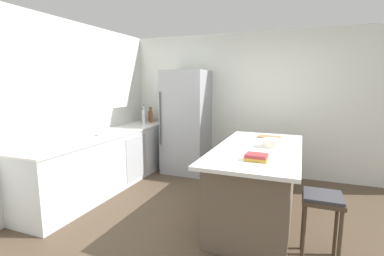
{
  "coord_description": "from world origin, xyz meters",
  "views": [
    {
      "loc": [
        0.8,
        -3.0,
        1.7
      ],
      "look_at": [
        -0.78,
        1.02,
        1.0
      ],
      "focal_mm": 26.2,
      "sensor_mm": 36.0,
      "label": 1
    }
  ],
  "objects_px": {
    "kitchen_island": "(257,182)",
    "cookbook_stack": "(256,157)",
    "refrigerator": "(186,122)",
    "sink_faucet": "(81,128)",
    "cutting_board": "(269,137)",
    "olive_oil_bottle": "(143,117)",
    "whiskey_bottle": "(150,116)",
    "bar_stool": "(322,207)",
    "paper_towel_roll": "(98,127)",
    "vinegar_bottle": "(151,116)",
    "mixing_bowl": "(272,143)",
    "soda_bottle": "(144,116)"
  },
  "relations": [
    {
      "from": "kitchen_island",
      "to": "cookbook_stack",
      "type": "distance_m",
      "value": 0.77
    },
    {
      "from": "refrigerator",
      "to": "sink_faucet",
      "type": "relative_size",
      "value": 6.41
    },
    {
      "from": "kitchen_island",
      "to": "cutting_board",
      "type": "xyz_separation_m",
      "value": [
        0.05,
        0.7,
        0.46
      ]
    },
    {
      "from": "sink_faucet",
      "to": "olive_oil_bottle",
      "type": "relative_size",
      "value": 1.02
    },
    {
      "from": "whiskey_bottle",
      "to": "bar_stool",
      "type": "bearing_deg",
      "value": -35.85
    },
    {
      "from": "refrigerator",
      "to": "cookbook_stack",
      "type": "xyz_separation_m",
      "value": [
        1.62,
        -2.0,
        -0.02
      ]
    },
    {
      "from": "kitchen_island",
      "to": "refrigerator",
      "type": "distance_m",
      "value": 2.15
    },
    {
      "from": "bar_stool",
      "to": "olive_oil_bottle",
      "type": "xyz_separation_m",
      "value": [
        -3.18,
        2.06,
        0.48
      ]
    },
    {
      "from": "paper_towel_roll",
      "to": "vinegar_bottle",
      "type": "xyz_separation_m",
      "value": [
        0.05,
        1.53,
        -0.01
      ]
    },
    {
      "from": "bar_stool",
      "to": "sink_faucet",
      "type": "xyz_separation_m",
      "value": [
        -3.17,
        0.35,
        0.51
      ]
    },
    {
      "from": "kitchen_island",
      "to": "vinegar_bottle",
      "type": "relative_size",
      "value": 6.81
    },
    {
      "from": "refrigerator",
      "to": "sink_faucet",
      "type": "bearing_deg",
      "value": -117.57
    },
    {
      "from": "sink_faucet",
      "to": "cutting_board",
      "type": "distance_m",
      "value": 2.72
    },
    {
      "from": "paper_towel_roll",
      "to": "vinegar_bottle",
      "type": "height_order",
      "value": "paper_towel_roll"
    },
    {
      "from": "olive_oil_bottle",
      "to": "cookbook_stack",
      "type": "bearing_deg",
      "value": -37.5
    },
    {
      "from": "sink_faucet",
      "to": "mixing_bowl",
      "type": "height_order",
      "value": "sink_faucet"
    },
    {
      "from": "paper_towel_roll",
      "to": "cutting_board",
      "type": "distance_m",
      "value": 2.55
    },
    {
      "from": "sink_faucet",
      "to": "cutting_board",
      "type": "xyz_separation_m",
      "value": [
        2.51,
        1.04,
        -0.14
      ]
    },
    {
      "from": "paper_towel_roll",
      "to": "olive_oil_bottle",
      "type": "height_order",
      "value": "paper_towel_roll"
    },
    {
      "from": "kitchen_island",
      "to": "vinegar_bottle",
      "type": "distance_m",
      "value": 2.81
    },
    {
      "from": "kitchen_island",
      "to": "whiskey_bottle",
      "type": "xyz_separation_m",
      "value": [
        -2.41,
        1.55,
        0.57
      ]
    },
    {
      "from": "whiskey_bottle",
      "to": "vinegar_bottle",
      "type": "height_order",
      "value": "vinegar_bottle"
    },
    {
      "from": "refrigerator",
      "to": "olive_oil_bottle",
      "type": "relative_size",
      "value": 6.51
    },
    {
      "from": "bar_stool",
      "to": "mixing_bowl",
      "type": "relative_size",
      "value": 2.73
    },
    {
      "from": "vinegar_bottle",
      "to": "cookbook_stack",
      "type": "relative_size",
      "value": 1.37
    },
    {
      "from": "soda_bottle",
      "to": "cookbook_stack",
      "type": "xyz_separation_m",
      "value": [
        2.46,
        -1.87,
        -0.11
      ]
    },
    {
      "from": "kitchen_island",
      "to": "refrigerator",
      "type": "xyz_separation_m",
      "value": [
        -1.55,
        1.4,
        0.5
      ]
    },
    {
      "from": "kitchen_island",
      "to": "bar_stool",
      "type": "distance_m",
      "value": 1.0
    },
    {
      "from": "refrigerator",
      "to": "bar_stool",
      "type": "height_order",
      "value": "refrigerator"
    },
    {
      "from": "kitchen_island",
      "to": "mixing_bowl",
      "type": "xyz_separation_m",
      "value": [
        0.15,
        0.1,
        0.5
      ]
    },
    {
      "from": "cookbook_stack",
      "to": "sink_faucet",
      "type": "bearing_deg",
      "value": 174.33
    },
    {
      "from": "bar_stool",
      "to": "whiskey_bottle",
      "type": "bearing_deg",
      "value": 144.15
    },
    {
      "from": "sink_faucet",
      "to": "olive_oil_bottle",
      "type": "distance_m",
      "value": 1.7
    },
    {
      "from": "kitchen_island",
      "to": "vinegar_bottle",
      "type": "xyz_separation_m",
      "value": [
        -2.33,
        1.45,
        0.57
      ]
    },
    {
      "from": "olive_oil_bottle",
      "to": "mixing_bowl",
      "type": "relative_size",
      "value": 1.19
    },
    {
      "from": "sink_faucet",
      "to": "vinegar_bottle",
      "type": "height_order",
      "value": "vinegar_bottle"
    },
    {
      "from": "kitchen_island",
      "to": "paper_towel_roll",
      "type": "relative_size",
      "value": 6.77
    },
    {
      "from": "kitchen_island",
      "to": "cookbook_stack",
      "type": "relative_size",
      "value": 9.33
    },
    {
      "from": "kitchen_island",
      "to": "vinegar_bottle",
      "type": "height_order",
      "value": "vinegar_bottle"
    },
    {
      "from": "mixing_bowl",
      "to": "paper_towel_roll",
      "type": "bearing_deg",
      "value": -176.17
    },
    {
      "from": "sink_faucet",
      "to": "paper_towel_roll",
      "type": "xyz_separation_m",
      "value": [
        0.08,
        0.27,
        -0.02
      ]
    },
    {
      "from": "kitchen_island",
      "to": "mixing_bowl",
      "type": "height_order",
      "value": "mixing_bowl"
    },
    {
      "from": "sink_faucet",
      "to": "paper_towel_roll",
      "type": "relative_size",
      "value": 0.96
    },
    {
      "from": "mixing_bowl",
      "to": "cutting_board",
      "type": "distance_m",
      "value": 0.61
    },
    {
      "from": "vinegar_bottle",
      "to": "olive_oil_bottle",
      "type": "relative_size",
      "value": 1.05
    },
    {
      "from": "paper_towel_roll",
      "to": "soda_bottle",
      "type": "relative_size",
      "value": 0.84
    },
    {
      "from": "cutting_board",
      "to": "whiskey_bottle",
      "type": "bearing_deg",
      "value": 160.88
    },
    {
      "from": "bar_stool",
      "to": "paper_towel_roll",
      "type": "distance_m",
      "value": 3.18
    },
    {
      "from": "paper_towel_roll",
      "to": "cookbook_stack",
      "type": "relative_size",
      "value": 1.38
    },
    {
      "from": "whiskey_bottle",
      "to": "olive_oil_bottle",
      "type": "relative_size",
      "value": 1.02
    }
  ]
}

